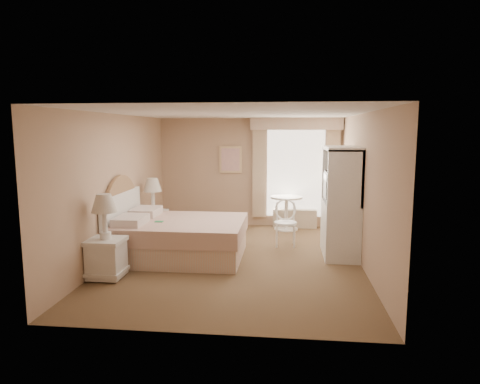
# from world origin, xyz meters

# --- Properties ---
(room) EXTENTS (4.21, 5.51, 2.51)m
(room) POSITION_xyz_m (0.00, 0.00, 1.25)
(room) COLOR brown
(room) RESTS_ON ground
(window) EXTENTS (2.05, 0.22, 2.51)m
(window) POSITION_xyz_m (1.05, 2.65, 1.34)
(window) COLOR white
(window) RESTS_ON room
(framed_art) EXTENTS (0.52, 0.04, 0.62)m
(framed_art) POSITION_xyz_m (-0.45, 2.71, 1.55)
(framed_art) COLOR #DAB786
(framed_art) RESTS_ON room
(bed) EXTENTS (2.23, 1.76, 1.55)m
(bed) POSITION_xyz_m (-1.11, 0.05, 0.37)
(bed) COLOR #DEAC90
(bed) RESTS_ON room
(nightstand_near) EXTENTS (0.52, 0.52, 1.27)m
(nightstand_near) POSITION_xyz_m (-1.84, -1.13, 0.48)
(nightstand_near) COLOR white
(nightstand_near) RESTS_ON room
(nightstand_far) EXTENTS (0.52, 0.52, 1.25)m
(nightstand_far) POSITION_xyz_m (-1.84, 1.19, 0.47)
(nightstand_far) COLOR white
(nightstand_far) RESTS_ON room
(round_table) EXTENTS (0.72, 0.72, 0.76)m
(round_table) POSITION_xyz_m (0.85, 2.40, 0.51)
(round_table) COLOR white
(round_table) RESTS_ON room
(cafe_chair) EXTENTS (0.44, 0.44, 0.89)m
(cafe_chair) POSITION_xyz_m (0.84, 1.09, 0.52)
(cafe_chair) COLOR white
(cafe_chair) RESTS_ON room
(armoire) EXTENTS (0.58, 1.17, 1.94)m
(armoire) POSITION_xyz_m (1.81, 0.50, 0.80)
(armoire) COLOR white
(armoire) RESTS_ON room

